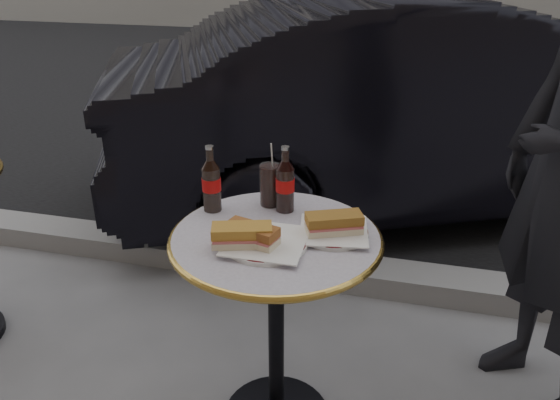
% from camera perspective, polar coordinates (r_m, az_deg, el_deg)
% --- Properties ---
extents(asphalt_road, '(40.00, 8.00, 0.00)m').
position_cam_1_polar(asphalt_road, '(6.52, 10.85, 11.60)').
color(asphalt_road, black).
rests_on(asphalt_road, ground).
extents(curb, '(40.00, 0.20, 0.12)m').
position_cam_1_polar(curb, '(2.69, 4.45, -7.36)').
color(curb, gray).
rests_on(curb, ground).
extents(bistro_table, '(0.62, 0.62, 0.73)m').
position_cam_1_polar(bistro_table, '(1.78, -0.40, -13.97)').
color(bistro_table, '#BAB2C4').
rests_on(bistro_table, ground).
extents(plate_left, '(0.26, 0.26, 0.01)m').
position_cam_1_polar(plate_left, '(1.52, -1.44, -4.56)').
color(plate_left, white).
rests_on(plate_left, bistro_table).
extents(plate_right, '(0.21, 0.21, 0.01)m').
position_cam_1_polar(plate_right, '(1.59, 5.61, -3.40)').
color(plate_right, silver).
rests_on(plate_right, bistro_table).
extents(sandwich_left_a, '(0.18, 0.12, 0.06)m').
position_cam_1_polar(sandwich_left_a, '(1.49, -3.99, -3.81)').
color(sandwich_left_a, '#B57E2E').
rests_on(sandwich_left_a, plate_left).
extents(sandwich_left_b, '(0.16, 0.11, 0.05)m').
position_cam_1_polar(sandwich_left_b, '(1.50, -2.95, -3.68)').
color(sandwich_left_b, brown).
rests_on(sandwich_left_b, plate_left).
extents(sandwich_right, '(0.18, 0.13, 0.06)m').
position_cam_1_polar(sandwich_right, '(1.56, 5.66, -2.53)').
color(sandwich_right, olive).
rests_on(sandwich_right, plate_right).
extents(cola_bottle_left, '(0.07, 0.07, 0.21)m').
position_cam_1_polar(cola_bottle_left, '(1.69, -7.21, 2.24)').
color(cola_bottle_left, black).
rests_on(cola_bottle_left, bistro_table).
extents(cola_bottle_right, '(0.07, 0.07, 0.21)m').
position_cam_1_polar(cola_bottle_right, '(1.68, 0.54, 2.20)').
color(cola_bottle_right, black).
rests_on(cola_bottle_right, bistro_table).
extents(cola_glass, '(0.07, 0.07, 0.14)m').
position_cam_1_polar(cola_glass, '(1.73, -1.04, 1.60)').
color(cola_glass, black).
rests_on(cola_glass, bistro_table).
extents(parked_car, '(2.81, 4.03, 1.26)m').
position_cam_1_polar(parked_car, '(3.42, 15.93, 9.64)').
color(parked_car, black).
rests_on(parked_car, ground).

